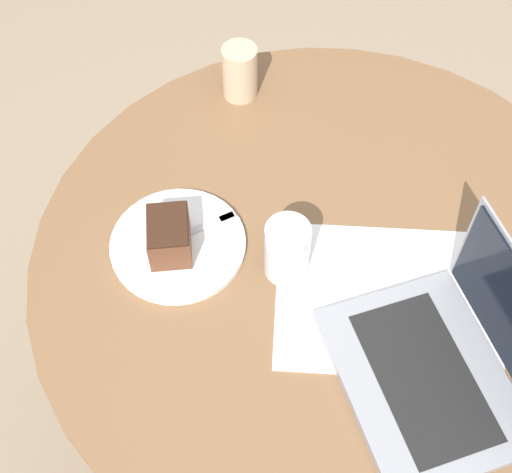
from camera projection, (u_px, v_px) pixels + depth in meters
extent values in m
plane|color=gray|center=(308.00, 410.00, 1.81)|extent=(12.00, 12.00, 0.00)
cylinder|color=brown|center=(308.00, 408.00, 1.80)|extent=(0.43, 0.43, 0.02)
cylinder|color=brown|center=(318.00, 348.00, 1.51)|extent=(0.11, 0.11, 0.68)
cylinder|color=brown|center=(333.00, 258.00, 1.21)|extent=(1.03, 1.03, 0.03)
cube|color=white|center=(385.00, 298.00, 1.15)|extent=(0.42, 0.37, 0.00)
cylinder|color=white|center=(178.00, 244.00, 1.20)|extent=(0.23, 0.23, 0.01)
cube|color=brown|center=(169.00, 236.00, 1.17)|extent=(0.08, 0.10, 0.06)
cube|color=#351E13|center=(167.00, 224.00, 1.14)|extent=(0.08, 0.10, 0.00)
cube|color=silver|center=(188.00, 233.00, 1.21)|extent=(0.17, 0.05, 0.00)
cube|color=silver|center=(227.00, 217.00, 1.22)|extent=(0.03, 0.03, 0.00)
cylinder|color=#C6AD89|center=(240.00, 72.00, 1.37)|extent=(0.07, 0.07, 0.11)
cylinder|color=silver|center=(287.00, 250.00, 1.14)|extent=(0.07, 0.07, 0.11)
cube|color=gray|center=(423.00, 379.00, 1.06)|extent=(0.26, 0.32, 0.02)
cube|color=black|center=(424.00, 376.00, 1.06)|extent=(0.15, 0.26, 0.00)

